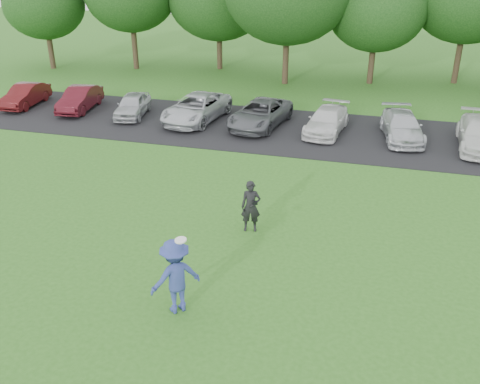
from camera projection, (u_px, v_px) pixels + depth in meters
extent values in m
plane|color=#2E641C|center=(204.00, 297.00, 13.41)|extent=(100.00, 100.00, 0.00)
cube|color=black|center=(293.00, 131.00, 24.71)|extent=(32.00, 6.50, 0.03)
imported|color=#313F8C|center=(176.00, 276.00, 12.55)|extent=(1.40, 1.37, 1.92)
cylinder|color=white|center=(181.00, 240.00, 11.83)|extent=(0.27, 0.27, 0.07)
imported|color=black|center=(251.00, 206.00, 16.10)|extent=(0.66, 0.51, 1.63)
cube|color=black|center=(255.00, 203.00, 15.80)|extent=(0.16, 0.13, 0.10)
imported|color=#4F1113|center=(25.00, 95.00, 28.08)|extent=(1.41, 3.46, 1.12)
imported|color=#4A1018|center=(80.00, 99.00, 27.39)|extent=(1.64, 3.65, 1.16)
imported|color=#B6B8BE|center=(133.00, 105.00, 26.49)|extent=(1.82, 3.42, 1.11)
imported|color=silver|center=(196.00, 108.00, 25.81)|extent=(2.71, 4.75, 1.25)
imported|color=#585A5F|center=(260.00, 114.00, 25.07)|extent=(2.69, 4.57, 1.19)
imported|color=silver|center=(327.00, 121.00, 24.30)|extent=(1.98, 3.91, 1.09)
imported|color=silver|center=(402.00, 126.00, 23.54)|extent=(2.18, 4.08, 1.13)
imported|color=silver|center=(480.00, 134.00, 22.49)|extent=(1.82, 4.21, 1.21)
cylinder|color=#38281C|center=(51.00, 52.00, 35.91)|extent=(0.36, 0.36, 2.20)
ellipsoid|color=#214C19|center=(44.00, 4.00, 34.58)|extent=(5.20, 5.20, 4.42)
cylinder|color=#38281C|center=(135.00, 48.00, 35.74)|extent=(0.36, 0.36, 2.70)
cylinder|color=#38281C|center=(220.00, 52.00, 35.79)|extent=(0.36, 0.36, 2.20)
cylinder|color=#38281C|center=(286.00, 61.00, 32.08)|extent=(0.36, 0.36, 2.70)
cylinder|color=#38281C|center=(371.00, 65.00, 32.24)|extent=(0.36, 0.36, 2.20)
ellipsoid|color=#214C19|center=(377.00, 9.00, 30.83)|extent=(5.76, 5.76, 4.90)
cylinder|color=#38281C|center=(457.00, 61.00, 32.19)|extent=(0.36, 0.36, 2.70)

